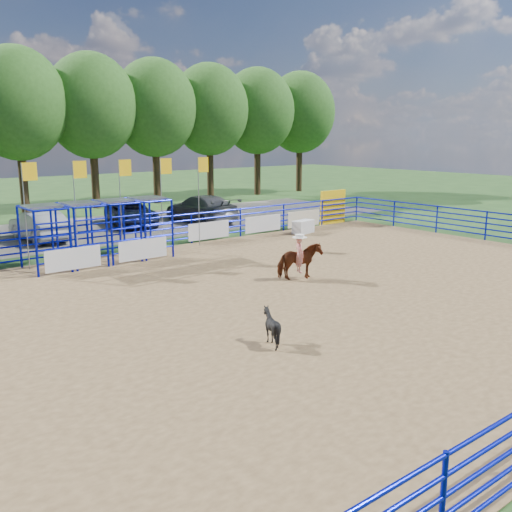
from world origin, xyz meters
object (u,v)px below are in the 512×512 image
(car_c, at_px, (131,213))
(car_d, at_px, (201,208))
(car_b, at_px, (39,226))
(horse_and_rider, at_px, (299,258))
(calf, at_px, (271,327))
(announcer_table, at_px, (303,227))

(car_c, relative_size, car_d, 0.92)
(car_b, relative_size, car_c, 0.88)
(car_b, bearing_deg, horse_and_rider, 106.60)
(car_d, bearing_deg, car_c, -18.38)
(calf, bearing_deg, announcer_table, -73.85)
(announcer_table, bearing_deg, horse_and_rider, -134.14)
(car_d, bearing_deg, calf, 60.96)
(horse_and_rider, distance_m, car_c, 15.47)
(announcer_table, relative_size, calf, 1.42)
(announcer_table, xyz_separation_m, car_b, (-11.82, 6.74, 0.39))
(announcer_table, xyz_separation_m, calf, (-12.07, -11.63, 0.11))
(calf, relative_size, car_b, 0.20)
(calf, xyz_separation_m, car_c, (6.05, 19.87, 0.24))
(car_b, xyz_separation_m, car_c, (5.80, 1.50, -0.03))
(car_c, bearing_deg, announcer_table, -39.88)
(announcer_table, bearing_deg, calf, -136.05)
(calf, relative_size, car_c, 0.18)
(horse_and_rider, distance_m, calf, 6.75)
(horse_and_rider, relative_size, car_c, 0.45)
(car_b, distance_m, car_d, 9.82)
(announcer_table, bearing_deg, car_d, 106.03)
(announcer_table, distance_m, horse_and_rider, 10.04)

